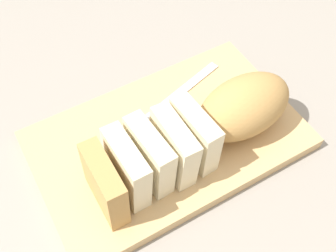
% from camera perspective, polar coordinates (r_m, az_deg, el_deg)
% --- Properties ---
extents(ground_plane, '(3.00, 3.00, 0.00)m').
position_cam_1_polar(ground_plane, '(0.74, 0.00, -2.39)').
color(ground_plane, gray).
extents(cutting_board, '(0.47, 0.30, 0.02)m').
position_cam_1_polar(cutting_board, '(0.73, 0.00, -1.90)').
color(cutting_board, tan).
rests_on(cutting_board, ground_plane).
extents(bread_loaf, '(0.37, 0.11, 0.10)m').
position_cam_1_polar(bread_loaf, '(0.67, 4.79, -0.41)').
color(bread_loaf, tan).
rests_on(bread_loaf, cutting_board).
extents(bread_knife, '(0.25, 0.08, 0.02)m').
position_cam_1_polar(bread_knife, '(0.73, -3.45, 0.88)').
color(bread_knife, silver).
rests_on(bread_knife, cutting_board).
extents(crumb_near_knife, '(0.00, 0.00, 0.00)m').
position_cam_1_polar(crumb_near_knife, '(0.71, 3.82, -2.46)').
color(crumb_near_knife, '#996633').
rests_on(crumb_near_knife, cutting_board).
extents(crumb_near_loaf, '(0.00, 0.00, 0.00)m').
position_cam_1_polar(crumb_near_loaf, '(0.72, 4.59, -1.72)').
color(crumb_near_loaf, '#996633').
rests_on(crumb_near_loaf, cutting_board).
extents(crumb_stray_left, '(0.00, 0.00, 0.00)m').
position_cam_1_polar(crumb_stray_left, '(0.70, 0.38, -4.24)').
color(crumb_stray_left, '#996633').
rests_on(crumb_stray_left, cutting_board).
extents(crumb_stray_right, '(0.01, 0.01, 0.01)m').
position_cam_1_polar(crumb_stray_right, '(0.71, 4.83, -2.98)').
color(crumb_stray_right, '#996633').
rests_on(crumb_stray_right, cutting_board).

